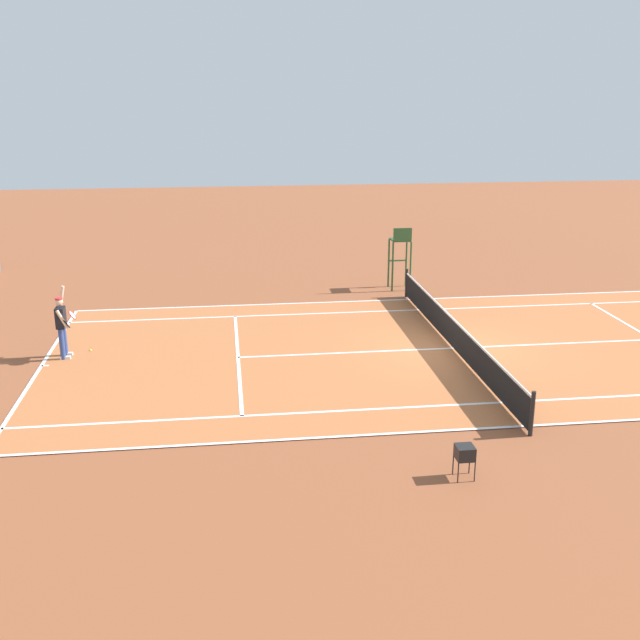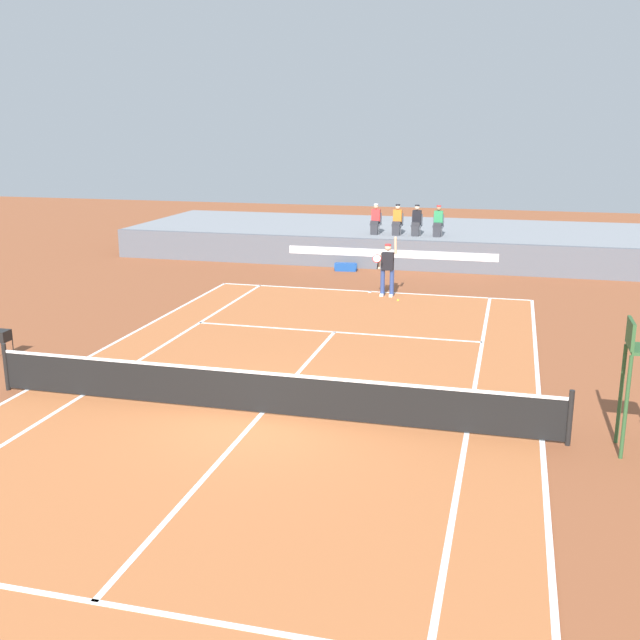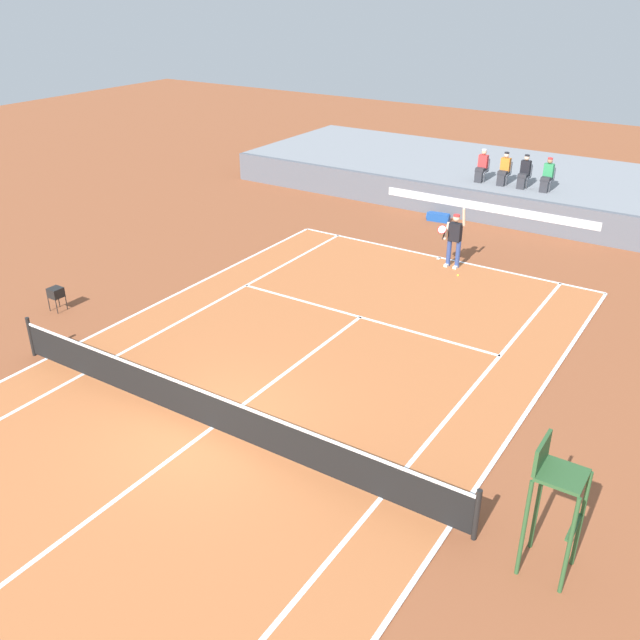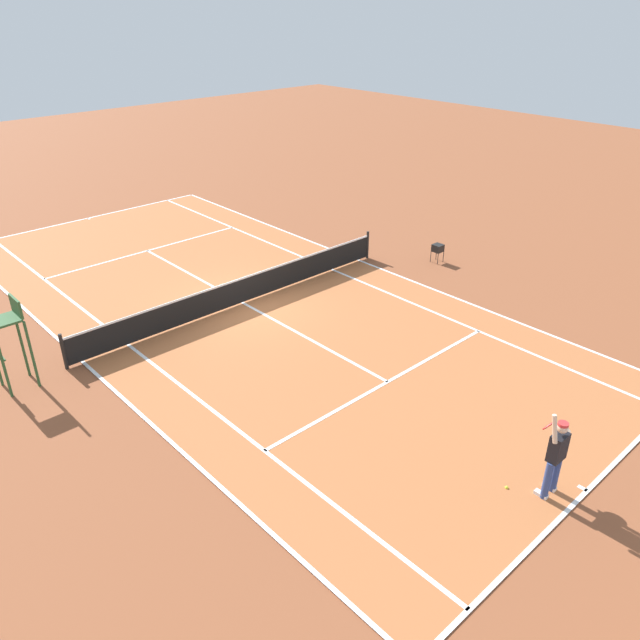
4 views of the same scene
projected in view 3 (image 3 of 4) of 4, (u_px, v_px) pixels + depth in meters
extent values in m
plane|color=brown|center=(212.00, 429.00, 14.87)|extent=(80.00, 80.00, 0.00)
cube|color=#B76638|center=(212.00, 429.00, 14.87)|extent=(10.98, 23.78, 0.02)
cube|color=white|center=(440.00, 257.00, 23.79)|extent=(10.98, 0.10, 0.01)
cube|color=white|center=(46.00, 359.00, 17.53)|extent=(0.10, 23.78, 0.01)
cube|color=white|center=(449.00, 528.00, 12.20)|extent=(0.10, 23.78, 0.01)
cube|color=white|center=(83.00, 374.00, 16.86)|extent=(0.10, 23.78, 0.01)
cube|color=white|center=(380.00, 499.00, 12.87)|extent=(0.10, 23.78, 0.01)
cube|color=white|center=(360.00, 317.00, 19.67)|extent=(8.22, 0.10, 0.01)
cube|color=white|center=(212.00, 428.00, 14.86)|extent=(0.10, 12.80, 0.01)
cube|color=white|center=(439.00, 258.00, 23.72)|extent=(0.10, 0.20, 0.01)
cylinder|color=black|center=(31.00, 337.00, 17.52)|extent=(0.10, 0.10, 1.07)
cylinder|color=black|center=(477.00, 515.00, 11.75)|extent=(0.10, 0.10, 1.07)
cube|color=black|center=(210.00, 410.00, 14.66)|extent=(11.78, 0.02, 0.84)
cube|color=white|center=(209.00, 394.00, 14.47)|extent=(11.78, 0.03, 0.06)
cube|color=#565B66|center=(488.00, 208.00, 26.84)|extent=(24.35, 0.24, 1.22)
cube|color=silver|center=(487.00, 208.00, 26.71)|extent=(8.52, 0.01, 0.32)
cube|color=gray|center=(522.00, 184.00, 29.87)|extent=(24.35, 7.83, 1.22)
cube|color=#474C56|center=(482.00, 171.00, 27.91)|extent=(0.44, 0.44, 0.06)
cube|color=#474C56|center=(484.00, 164.00, 27.95)|extent=(0.44, 0.06, 0.44)
cylinder|color=#4C4C51|center=(484.00, 178.00, 27.81)|extent=(0.04, 0.04, 0.38)
cylinder|color=#4C4C51|center=(476.00, 176.00, 27.98)|extent=(0.04, 0.04, 0.38)
cube|color=#2D2D33|center=(481.00, 169.00, 27.80)|extent=(0.34, 0.44, 0.16)
cube|color=#2D2D33|center=(478.00, 177.00, 27.77)|extent=(0.30, 0.14, 0.44)
cube|color=red|center=(483.00, 161.00, 27.79)|extent=(0.36, 0.22, 0.52)
sphere|color=tan|center=(484.00, 152.00, 27.63)|extent=(0.20, 0.20, 0.20)
cylinder|color=white|center=(484.00, 150.00, 27.59)|extent=(0.19, 0.19, 0.05)
cube|color=#474C56|center=(504.00, 174.00, 27.47)|extent=(0.44, 0.44, 0.06)
cube|color=#474C56|center=(506.00, 167.00, 27.50)|extent=(0.44, 0.06, 0.44)
cylinder|color=#4C4C51|center=(506.00, 181.00, 27.37)|extent=(0.04, 0.04, 0.38)
cylinder|color=#4C4C51|center=(498.00, 180.00, 27.54)|extent=(0.04, 0.04, 0.38)
cube|color=#2D2D33|center=(503.00, 173.00, 27.35)|extent=(0.34, 0.44, 0.16)
cube|color=#2D2D33|center=(501.00, 180.00, 27.33)|extent=(0.30, 0.14, 0.44)
cube|color=orange|center=(505.00, 164.00, 27.34)|extent=(0.36, 0.22, 0.52)
sphere|color=beige|center=(507.00, 155.00, 27.18)|extent=(0.20, 0.20, 0.20)
cylinder|color=black|center=(507.00, 153.00, 27.14)|extent=(0.19, 0.19, 0.05)
cube|color=#474C56|center=(524.00, 177.00, 27.07)|extent=(0.44, 0.44, 0.06)
cube|color=#474C56|center=(526.00, 170.00, 27.11)|extent=(0.44, 0.06, 0.44)
cylinder|color=#4C4C51|center=(526.00, 184.00, 26.97)|extent=(0.04, 0.04, 0.38)
cylinder|color=#4C4C51|center=(518.00, 183.00, 27.14)|extent=(0.04, 0.04, 0.38)
cube|color=#2D2D33|center=(523.00, 175.00, 26.96)|extent=(0.34, 0.44, 0.16)
cube|color=#2D2D33|center=(521.00, 183.00, 26.93)|extent=(0.30, 0.14, 0.44)
cube|color=black|center=(526.00, 167.00, 26.95)|extent=(0.36, 0.22, 0.52)
sphere|color=beige|center=(527.00, 158.00, 26.78)|extent=(0.20, 0.20, 0.20)
cylinder|color=black|center=(527.00, 155.00, 26.74)|extent=(0.19, 0.19, 0.05)
cube|color=#474C56|center=(547.00, 180.00, 26.64)|extent=(0.44, 0.44, 0.06)
cube|color=#474C56|center=(549.00, 173.00, 26.68)|extent=(0.44, 0.06, 0.44)
cylinder|color=#4C4C51|center=(549.00, 187.00, 26.54)|extent=(0.04, 0.04, 0.38)
cylinder|color=#4C4C51|center=(540.00, 186.00, 26.71)|extent=(0.04, 0.04, 0.38)
cube|color=#2D2D33|center=(546.00, 179.00, 26.53)|extent=(0.34, 0.44, 0.16)
cube|color=#2D2D33|center=(544.00, 187.00, 26.50)|extent=(0.30, 0.14, 0.44)
cube|color=#2D8C51|center=(549.00, 170.00, 26.52)|extent=(0.36, 0.22, 0.52)
sphere|color=#A37556|center=(550.00, 161.00, 26.35)|extent=(0.20, 0.20, 0.20)
cylinder|color=red|center=(551.00, 158.00, 26.31)|extent=(0.19, 0.19, 0.05)
cylinder|color=navy|center=(458.00, 255.00, 22.81)|extent=(0.15, 0.15, 0.92)
cylinder|color=navy|center=(449.00, 253.00, 22.97)|extent=(0.15, 0.15, 0.92)
cube|color=white|center=(456.00, 267.00, 22.95)|extent=(0.12, 0.28, 0.10)
cube|color=white|center=(447.00, 265.00, 23.11)|extent=(0.12, 0.28, 0.10)
cube|color=black|center=(455.00, 232.00, 22.55)|extent=(0.40, 0.25, 0.60)
sphere|color=beige|center=(457.00, 218.00, 22.34)|extent=(0.22, 0.22, 0.22)
cylinder|color=red|center=(457.00, 216.00, 22.30)|extent=(0.21, 0.21, 0.06)
cylinder|color=beige|center=(464.00, 217.00, 22.15)|extent=(0.09, 0.21, 0.61)
cylinder|color=beige|center=(447.00, 231.00, 22.59)|extent=(0.09, 0.33, 0.56)
cylinder|color=black|center=(444.00, 235.00, 22.58)|extent=(0.04, 0.19, 0.25)
torus|color=red|center=(442.00, 229.00, 22.33)|extent=(0.31, 0.20, 0.26)
cylinder|color=silver|center=(442.00, 229.00, 22.33)|extent=(0.27, 0.16, 0.22)
sphere|color=#D1E533|center=(458.00, 275.00, 22.35)|extent=(0.07, 0.07, 0.07)
cylinder|color=#2D562D|center=(581.00, 519.00, 11.06)|extent=(0.07, 0.07, 1.90)
cylinder|color=#2D562D|center=(569.00, 547.00, 10.54)|extent=(0.07, 0.07, 1.90)
cylinder|color=#2D562D|center=(538.00, 503.00, 11.40)|extent=(0.07, 0.07, 1.90)
cylinder|color=#2D562D|center=(524.00, 529.00, 10.88)|extent=(0.07, 0.07, 1.90)
cube|color=#2D562D|center=(562.00, 475.00, 10.53)|extent=(0.70, 0.70, 0.06)
cube|color=#2D562D|center=(542.00, 453.00, 10.58)|extent=(0.06, 0.70, 0.48)
cube|color=#2D562D|center=(574.00, 527.00, 10.78)|extent=(0.10, 0.70, 0.04)
cube|color=#194799|center=(438.00, 217.00, 27.29)|extent=(0.87, 0.41, 0.32)
cylinder|color=#194799|center=(428.00, 216.00, 27.46)|extent=(0.10, 0.32, 0.32)
cylinder|color=#194799|center=(449.00, 219.00, 27.12)|extent=(0.10, 0.32, 0.32)
cube|color=black|center=(56.00, 293.00, 19.88)|extent=(0.36, 0.36, 0.28)
cylinder|color=black|center=(49.00, 304.00, 19.99)|extent=(0.02, 0.02, 0.42)
cylinder|color=black|center=(57.00, 307.00, 19.82)|extent=(0.02, 0.02, 0.42)
cylinder|color=black|center=(59.00, 300.00, 20.24)|extent=(0.02, 0.02, 0.42)
cylinder|color=black|center=(66.00, 303.00, 20.08)|extent=(0.02, 0.02, 0.42)
ellipsoid|color=#D1E533|center=(55.00, 290.00, 19.84)|extent=(0.30, 0.30, 0.12)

